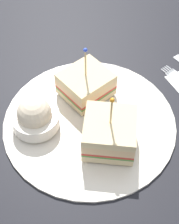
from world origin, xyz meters
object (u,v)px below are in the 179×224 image
Objects in this scene: sandwich_half_front at (86,84)px; sandwich_half_back at (110,133)px; plate at (90,121)px; coleslaw_bowl at (35,116)px.

sandwich_half_back is at bearing -174.72° from sandwich_half_front.
sandwich_half_back is at bearing -160.49° from plate.
sandwich_half_back is 1.36× the size of coleslaw_bowl.
sandwich_half_back is 12.67cm from coleslaw_bowl.
coleslaw_bowl is at bearing 58.71° from sandwich_half_back.
plate is at bearing 172.14° from sandwich_half_front.
sandwich_half_front reaches higher than plate.
sandwich_half_front is at bearing -63.54° from coleslaw_bowl.
plate is 2.73× the size of sandwich_half_back.
plate is 6.49cm from sandwich_half_back.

